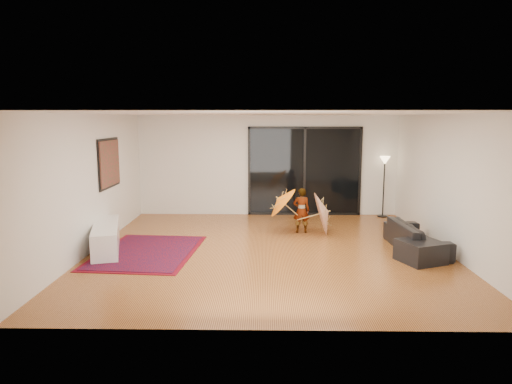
{
  "coord_description": "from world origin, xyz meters",
  "views": [
    {
      "loc": [
        -0.1,
        -8.83,
        2.6
      ],
      "look_at": [
        -0.26,
        0.52,
        1.1
      ],
      "focal_mm": 32.0,
      "sensor_mm": 36.0,
      "label": 1
    }
  ],
  "objects_px": {
    "media_console": "(106,237)",
    "child": "(301,210)",
    "sofa": "(416,237)",
    "ottoman": "(421,251)"
  },
  "relations": [
    {
      "from": "media_console",
      "to": "child",
      "type": "distance_m",
      "value": 4.3
    },
    {
      "from": "ottoman",
      "to": "media_console",
      "type": "bearing_deg",
      "value": 173.74
    },
    {
      "from": "sofa",
      "to": "child",
      "type": "height_order",
      "value": "child"
    },
    {
      "from": "media_console",
      "to": "ottoman",
      "type": "relative_size",
      "value": 2.72
    },
    {
      "from": "media_console",
      "to": "child",
      "type": "height_order",
      "value": "child"
    },
    {
      "from": "ottoman",
      "to": "child",
      "type": "relative_size",
      "value": 0.67
    },
    {
      "from": "sofa",
      "to": "child",
      "type": "xyz_separation_m",
      "value": [
        -2.19,
        1.39,
        0.25
      ]
    },
    {
      "from": "sofa",
      "to": "ottoman",
      "type": "xyz_separation_m",
      "value": [
        -0.17,
        -0.78,
        -0.07
      ]
    },
    {
      "from": "media_console",
      "to": "child",
      "type": "relative_size",
      "value": 1.82
    },
    {
      "from": "media_console",
      "to": "sofa",
      "type": "relative_size",
      "value": 1.01
    }
  ]
}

